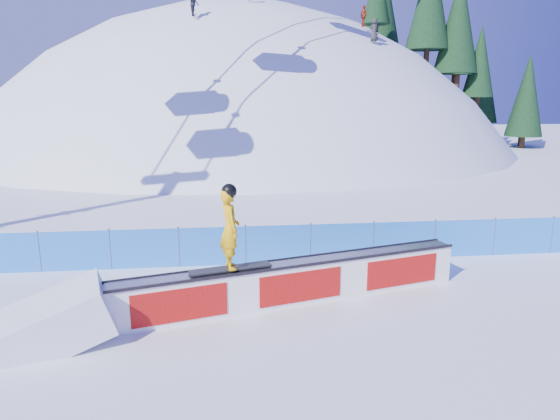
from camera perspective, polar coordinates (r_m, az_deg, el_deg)
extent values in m
plane|color=white|center=(11.38, 2.37, -13.35)|extent=(160.00, 160.00, 0.00)
sphere|color=white|center=(56.97, -4.45, -11.10)|extent=(64.00, 64.00, 64.00)
cylinder|color=#332014|center=(51.23, 12.88, 18.84)|extent=(0.50, 0.50, 1.40)
cylinder|color=#332014|center=(56.63, 12.72, 17.51)|extent=(0.50, 0.50, 1.40)
cone|color=black|center=(57.16, 12.94, 21.74)|extent=(3.21, 3.21, 7.28)
cylinder|color=#332014|center=(58.14, 14.12, 16.03)|extent=(0.50, 0.50, 1.40)
cone|color=black|center=(58.61, 14.38, 20.48)|extent=(3.49, 3.49, 7.93)
cylinder|color=#332014|center=(54.23, 18.08, 14.31)|extent=(0.50, 0.50, 1.40)
cone|color=black|center=(54.55, 18.40, 18.73)|extent=(3.18, 3.18, 7.22)
cylinder|color=#332014|center=(52.74, 19.53, 13.37)|extent=(0.50, 0.50, 1.40)
cone|color=black|center=(53.16, 20.00, 19.40)|extent=(4.40, 4.40, 9.99)
cylinder|color=#332014|center=(59.65, 17.99, 12.12)|extent=(0.50, 0.50, 1.40)
cone|color=black|center=(59.76, 18.23, 15.59)|extent=(2.67, 2.67, 6.07)
cylinder|color=#332014|center=(53.88, 23.35, 8.34)|extent=(0.50, 0.50, 1.40)
cone|color=black|center=(53.79, 23.71, 12.27)|extent=(2.74, 2.74, 6.22)
cylinder|color=#332014|center=(62.85, 20.27, 7.96)|extent=(0.50, 0.50, 1.40)
cone|color=black|center=(62.70, 20.57, 11.76)|extent=(3.15, 3.15, 7.16)
cylinder|color=#332014|center=(58.94, 24.16, 7.37)|extent=(0.50, 0.50, 1.40)
cone|color=black|center=(58.78, 24.59, 12.04)|extent=(3.72, 3.72, 8.45)
cylinder|color=#332014|center=(58.69, 24.92, 7.28)|extent=(0.50, 0.50, 1.40)
cone|color=black|center=(58.54, 25.44, 12.71)|extent=(4.39, 4.39, 9.97)
cylinder|color=#332014|center=(61.61, 25.27, 7.45)|extent=(0.50, 0.50, 1.40)
cone|color=black|center=(61.45, 25.72, 12.12)|extent=(3.90, 3.90, 8.87)
cube|color=blue|center=(15.33, -0.21, -3.95)|extent=(22.00, 0.03, 1.20)
cylinder|color=#3F4E72|center=(16.15, -25.80, -4.20)|extent=(0.05, 0.05, 1.30)
cylinder|color=#3F4E72|center=(15.60, -18.84, -4.17)|extent=(0.05, 0.05, 1.30)
cylinder|color=#3F4E72|center=(15.29, -11.48, -4.06)|extent=(0.05, 0.05, 1.30)
cylinder|color=#3F4E72|center=(15.24, -3.96, -3.88)|extent=(0.05, 0.05, 1.30)
cylinder|color=#3F4E72|center=(15.45, 3.49, -3.64)|extent=(0.05, 0.05, 1.30)
cylinder|color=#3F4E72|center=(15.91, 10.61, -3.36)|extent=(0.05, 0.05, 1.30)
cylinder|color=#3F4E72|center=(16.61, 17.23, -3.04)|extent=(0.05, 0.05, 1.30)
cylinder|color=#3F4E72|center=(17.50, 23.25, -2.72)|extent=(0.05, 0.05, 1.30)
cylinder|color=#3F4E72|center=(18.57, 28.62, -2.41)|extent=(0.05, 0.05, 1.30)
cube|color=white|center=(12.51, 1.86, -8.32)|extent=(8.86, 2.94, 1.02)
cube|color=#9395A0|center=(12.33, 1.88, -6.02)|extent=(8.78, 2.94, 0.05)
cube|color=black|center=(12.07, 2.46, -6.39)|extent=(8.72, 2.43, 0.07)
cube|color=black|center=(12.59, 1.33, -5.56)|extent=(8.72, 2.43, 0.07)
cube|color=red|center=(12.26, 2.42, -8.77)|extent=(8.28, 2.30, 0.76)
cube|color=red|center=(12.76, 1.33, -7.88)|extent=(8.28, 2.30, 0.76)
cube|color=black|center=(11.77, -5.64, -6.68)|extent=(1.97, 0.85, 0.04)
imported|color=#ECAB0A|center=(11.49, -5.75, -2.16)|extent=(0.59, 0.77, 1.88)
sphere|color=black|center=(11.30, -5.84, 2.14)|extent=(0.35, 0.35, 0.35)
imported|color=black|center=(38.87, -9.77, 22.19)|extent=(0.80, 0.93, 1.65)
imported|color=maroon|center=(44.16, 9.54, 21.04)|extent=(0.61, 1.03, 1.65)
imported|color=#272727|center=(40.21, 10.72, 19.57)|extent=(0.90, 0.69, 1.65)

